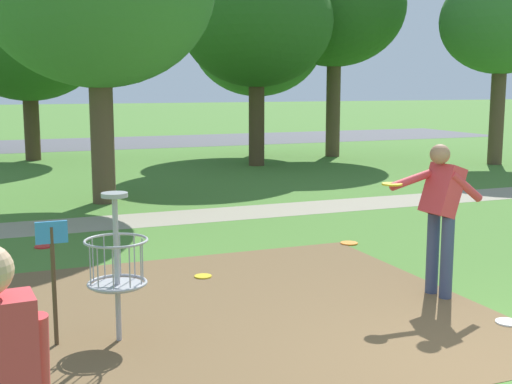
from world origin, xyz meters
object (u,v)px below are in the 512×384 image
tree_far_left (258,41)px  tree_far_center (335,7)px  player_throwing (440,209)px  frisbee_mid_grass (203,276)px  frisbee_far_right (349,243)px  tree_mid_center (257,22)px  frisbee_far_left (43,247)px  disc_golf_basket (110,262)px  tree_near_left (502,22)px  frisbee_by_tee (508,322)px  tree_mid_right (27,34)px

tree_far_left → tree_far_center: bearing=-28.5°
player_throwing → tree_far_left: size_ratio=0.31×
frisbee_mid_grass → frisbee_far_right: 2.70m
tree_mid_center → tree_far_left: bearing=67.4°
tree_mid_center → tree_far_center: tree_far_center is taller
tree_far_center → tree_far_left: bearing=151.5°
tree_far_center → frisbee_far_left: bearing=-135.7°
player_throwing → tree_mid_center: (2.73, 12.27, 3.10)m
tree_far_left → disc_golf_basket: bearing=-116.5°
frisbee_far_left → frisbee_far_right: bearing=-19.0°
tree_near_left → tree_mid_center: tree_mid_center is taller
disc_golf_basket → tree_mid_center: tree_mid_center is taller
frisbee_by_tee → tree_far_center: tree_far_center is taller
disc_golf_basket → frisbee_mid_grass: 2.34m
disc_golf_basket → tree_near_left: tree_near_left is taller
tree_far_center → frisbee_by_tee: bearing=-111.8°
frisbee_far_left → frisbee_by_tee: bearing=-51.4°
frisbee_by_tee → frisbee_mid_grass: 3.56m
player_throwing → frisbee_by_tee: (0.10, -1.01, -0.98)m
player_throwing → frisbee_by_tee: bearing=-84.1°
tree_mid_center → tree_far_center: 3.65m
frisbee_far_right → tree_far_left: (3.50, 12.34, 3.74)m
disc_golf_basket → frisbee_mid_grass: disc_golf_basket is taller
tree_far_left → tree_far_center: 2.69m
player_throwing → frisbee_far_left: bearing=134.2°
tree_mid_center → tree_far_left: 2.87m
player_throwing → frisbee_by_tee: size_ratio=7.08×
tree_far_center → player_throwing: bearing=-113.6°
frisbee_by_tee → tree_far_left: size_ratio=0.04×
tree_near_left → tree_mid_center: size_ratio=0.95×
frisbee_far_right → tree_far_left: tree_far_left is taller
frisbee_far_left → frisbee_mid_grass: bearing=-54.1°
frisbee_far_left → tree_near_left: size_ratio=0.04×
frisbee_by_tee → player_throwing: bearing=95.9°
player_throwing → tree_mid_center: bearing=77.5°
frisbee_by_tee → tree_far_left: 16.77m
player_throwing → frisbee_far_right: (0.33, 2.57, -0.98)m
tree_near_left → tree_far_center: tree_far_center is taller
frisbee_by_tee → tree_mid_center: (2.63, 13.29, 4.08)m
frisbee_far_right → tree_near_left: tree_near_left is taller
disc_golf_basket → tree_mid_center: bearing=62.6°
tree_far_center → disc_golf_basket: bearing=-125.0°
frisbee_mid_grass → tree_far_center: 15.35m
tree_near_left → player_throwing: bearing=-133.4°
frisbee_far_right → tree_mid_center: 10.80m
frisbee_mid_grass → tree_mid_right: size_ratio=0.04×
tree_mid_right → tree_far_left: bearing=-9.9°
tree_far_left → tree_mid_center: bearing=-112.6°
tree_far_left → tree_far_center: (2.18, -1.19, 1.04)m
tree_mid_center → player_throwing: bearing=-102.5°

